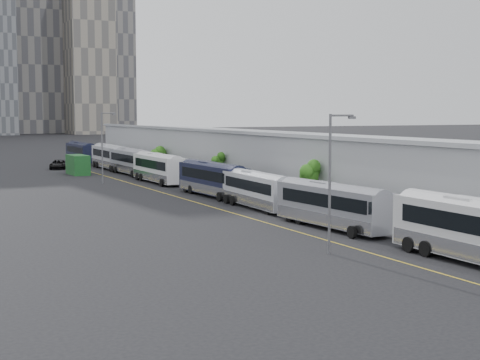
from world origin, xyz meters
TOP-DOWN VIEW (x-y plane):
  - sidewalk at (9.00, 55.00)m, footprint 10.00×170.00m
  - lane_line at (-1.50, 55.00)m, footprint 0.12×160.00m
  - depot at (12.99, 55.00)m, footprint 12.45×160.40m
  - bus_3 at (1.89, 49.27)m, footprint 3.46×12.82m
  - bus_4 at (2.16, 63.14)m, footprint 3.00×12.39m
  - bus_5 at (2.34, 74.42)m, footprint 3.04×13.14m
  - bus_6 at (2.11, 91.63)m, footprint 2.98×13.43m
  - bus_7 at (2.71, 105.68)m, footprint 3.00×13.51m
  - bus_8 at (2.79, 117.12)m, footprint 3.06×13.80m
  - bus_9 at (2.02, 133.73)m, footprint 2.91×13.08m
  - tree_2 at (5.86, 59.54)m, footprint 1.88×1.88m
  - tree_3 at (6.11, 81.44)m, footprint 1.38×1.38m
  - tree_4 at (5.67, 102.19)m, footprint 2.25×2.25m
  - street_lamp_near at (-3.96, 40.48)m, footprint 2.04×0.22m
  - street_lamp_far at (-4.62, 94.32)m, footprint 2.04×0.22m
  - shipping_container at (-4.50, 109.22)m, footprint 2.46×5.68m
  - suv at (-4.83, 121.35)m, footprint 4.11×5.95m

SIDE VIEW (x-z plane):
  - lane_line at x=-1.50m, z-range 0.00..0.02m
  - sidewalk at x=9.00m, z-range 0.00..0.12m
  - suv at x=-4.83m, z-range 0.00..1.51m
  - shipping_container at x=-4.50m, z-range 0.00..2.95m
  - bus_4 at x=2.16m, z-range -0.28..3.31m
  - bus_3 at x=1.89m, z-range -0.29..3.41m
  - bus_9 at x=2.02m, z-range -0.30..3.52m
  - bus_5 at x=2.34m, z-range -0.30..3.52m
  - bus_6 at x=2.11m, z-range -0.31..3.62m
  - bus_7 at x=2.71m, z-range -0.31..3.64m
  - bus_8 at x=2.79m, z-range -0.31..3.72m
  - tree_4 at x=5.67m, z-range 0.97..5.18m
  - tree_3 at x=6.11m, z-range 1.28..5.37m
  - depot at x=12.99m, z-range -0.09..7.11m
  - tree_2 at x=5.86m, z-range 1.35..5.98m
  - street_lamp_near at x=-3.96m, z-range 0.70..10.03m
  - street_lamp_far at x=-4.62m, z-range 0.70..10.06m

